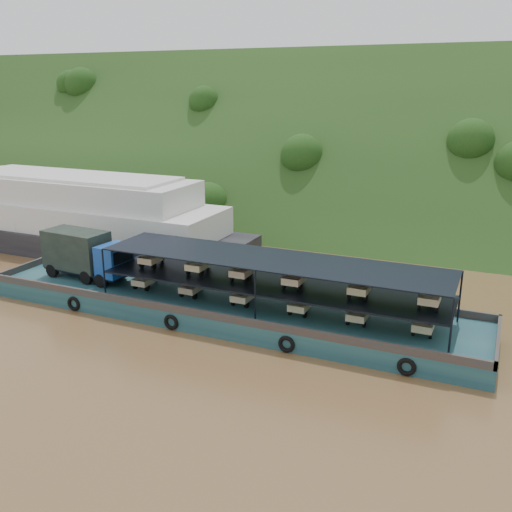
% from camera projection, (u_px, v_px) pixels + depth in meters
% --- Properties ---
extents(ground, '(160.00, 160.00, 0.00)m').
position_uv_depth(ground, '(265.00, 315.00, 39.45)').
color(ground, brown).
rests_on(ground, ground).
extents(hillside, '(140.00, 39.60, 39.60)m').
position_uv_depth(hillside, '(378.00, 213.00, 70.95)').
color(hillside, '#1A3312').
rests_on(hillside, ground).
extents(cargo_barge, '(35.00, 7.18, 4.78)m').
position_uv_depth(cargo_barge, '(209.00, 297.00, 39.40)').
color(cargo_barge, '#143647').
rests_on(cargo_barge, ground).
extents(passenger_ferry, '(35.56, 8.93, 7.20)m').
position_uv_depth(passenger_ferry, '(74.00, 217.00, 54.88)').
color(passenger_ferry, black).
rests_on(passenger_ferry, ground).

